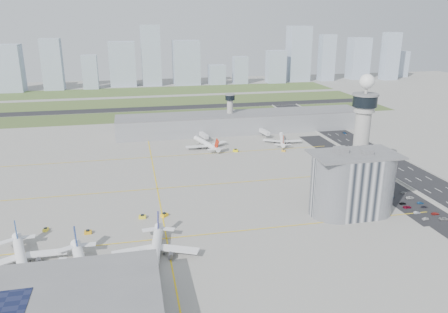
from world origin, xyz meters
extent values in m
plane|color=#9E9C93|center=(0.00, 0.00, 0.00)|extent=(1000.00, 1000.00, 0.00)
cube|color=#3D5327|center=(-20.00, 225.00, 0.04)|extent=(480.00, 50.00, 0.08)
cube|color=#4E6730|center=(-20.00, 300.00, 0.04)|extent=(480.00, 60.00, 0.08)
cube|color=#566C33|center=(-20.00, 380.00, 0.04)|extent=(480.00, 70.00, 0.08)
cube|color=black|center=(-20.00, 262.00, 0.06)|extent=(480.00, 22.00, 0.10)
cube|color=black|center=(115.00, 0.00, 0.05)|extent=(28.00, 500.00, 0.10)
cube|color=#9E9E99|center=(101.00, 0.00, 0.60)|extent=(0.60, 500.00, 1.20)
cube|color=black|center=(90.00, -10.00, 0.04)|extent=(18.00, 260.00, 0.08)
cube|color=black|center=(88.00, -22.00, 0.05)|extent=(20.00, 44.00, 0.10)
cube|color=yellow|center=(-40.00, -30.00, 0.01)|extent=(260.00, 0.60, 0.01)
cube|color=yellow|center=(-40.00, 30.00, 0.01)|extent=(260.00, 0.60, 0.01)
cube|color=yellow|center=(-40.00, 90.00, 0.01)|extent=(260.00, 0.60, 0.01)
cube|color=yellow|center=(-40.00, 30.00, 0.01)|extent=(0.60, 260.00, 0.01)
cylinder|color=#ADAAA5|center=(72.00, 8.00, 24.00)|extent=(8.40, 8.40, 48.00)
cylinder|color=#ADAAA5|center=(72.00, 8.00, 46.00)|extent=(11.00, 11.00, 4.00)
cylinder|color=black|center=(72.00, 8.00, 50.00)|extent=(13.00, 13.00, 6.00)
cylinder|color=slate|center=(72.00, 8.00, 53.50)|extent=(14.00, 14.00, 1.00)
cylinder|color=#ADAAA5|center=(72.00, 8.00, 56.00)|extent=(1.60, 1.60, 5.00)
sphere|color=white|center=(72.00, 8.00, 60.50)|extent=(8.00, 8.00, 8.00)
cylinder|color=#ADAAA5|center=(30.00, 150.00, 14.00)|extent=(5.00, 5.00, 28.00)
cylinder|color=black|center=(30.00, 150.00, 29.00)|extent=(8.00, 8.00, 4.00)
cylinder|color=slate|center=(30.00, 150.00, 31.50)|extent=(8.60, 8.60, 0.80)
cube|color=#B2B2B7|center=(52.00, -22.00, 15.00)|extent=(18.00, 24.00, 30.00)
cylinder|color=#B2B2B7|center=(43.00, -22.00, 15.00)|extent=(24.00, 24.00, 30.00)
cylinder|color=#B2B2B7|center=(61.00, -22.00, 15.00)|extent=(24.00, 24.00, 30.00)
cube|color=slate|center=(52.00, -22.00, 30.40)|extent=(42.00, 24.00, 0.80)
cube|color=slate|center=(46.00, -19.00, 32.00)|extent=(6.00, 5.00, 3.00)
cube|color=slate|center=(57.00, -24.00, 31.70)|extent=(5.00, 4.00, 2.40)
cube|color=gray|center=(40.00, 148.00, 7.50)|extent=(210.00, 32.00, 15.00)
cube|color=slate|center=(40.00, 148.00, 15.40)|extent=(210.00, 32.00, 0.80)
cube|color=slate|center=(-88.00, -82.00, 12.40)|extent=(84.00, 42.00, 0.80)
imported|color=silver|center=(83.78, -37.53, 0.62)|extent=(3.77, 1.92, 1.23)
imported|color=#9BA0AE|center=(83.89, -30.65, 0.58)|extent=(3.56, 1.36, 1.16)
imported|color=maroon|center=(83.25, -23.61, 0.60)|extent=(4.36, 2.11, 1.20)
imported|color=black|center=(83.75, -19.03, 0.54)|extent=(3.79, 1.61, 1.09)
imported|color=navy|center=(83.00, -9.80, 0.57)|extent=(3.42, 1.55, 1.14)
imported|color=silver|center=(82.39, -4.58, 0.54)|extent=(3.36, 1.33, 1.09)
imported|color=#999999|center=(92.15, -39.61, 0.61)|extent=(4.55, 2.44, 1.22)
imported|color=maroon|center=(92.02, -33.57, 0.59)|extent=(4.08, 1.68, 1.18)
imported|color=#25242E|center=(91.91, -25.18, 0.56)|extent=(3.32, 1.46, 1.11)
imported|color=navy|center=(93.04, -20.40, 0.54)|extent=(3.43, 1.61, 1.09)
imported|color=silver|center=(91.93, -13.18, 0.63)|extent=(4.52, 2.09, 1.25)
imported|color=gray|center=(92.77, -6.08, 0.54)|extent=(3.93, 2.09, 1.08)
imported|color=black|center=(115.51, 40.90, 0.62)|extent=(1.66, 3.84, 1.23)
imported|color=navy|center=(122.35, 121.44, 0.66)|extent=(2.85, 4.99, 1.31)
imported|color=gray|center=(107.11, 178.26, 0.60)|extent=(1.97, 3.72, 1.21)
cube|color=#9EADC1|center=(-204.47, 415.19, 30.18)|extent=(35.81, 28.65, 60.36)
cube|color=#9EADC1|center=(-150.11, 419.66, 33.44)|extent=(25.49, 20.39, 66.89)
cube|color=#9EADC1|center=(-102.68, 417.90, 22.60)|extent=(20.04, 16.03, 45.20)
cube|color=#9EADC1|center=(-59.44, 436.89, 30.61)|extent=(35.76, 28.61, 61.22)
cube|color=#9EADC1|center=(-19.42, 431.56, 41.69)|extent=(26.33, 21.06, 83.39)
cube|color=#9EADC1|center=(30.27, 432.32, 31.06)|extent=(36.96, 29.57, 62.11)
cube|color=#9EADC1|center=(73.27, 423.68, 13.87)|extent=(23.01, 18.41, 27.75)
cube|color=#9EADC1|center=(108.28, 423.34, 19.48)|extent=(20.22, 16.18, 38.97)
cube|color=#9EADC1|center=(162.17, 421.29, 23.44)|extent=(26.14, 20.92, 46.89)
cube|color=#9EADC1|center=(201.27, 433.27, 40.60)|extent=(32.26, 25.81, 81.20)
cube|color=#9EADC1|center=(244.74, 426.38, 34.37)|extent=(21.59, 17.28, 68.75)
cube|color=#9EADC1|center=(302.83, 435.54, 31.70)|extent=(30.25, 24.20, 63.40)
cube|color=#9EADC1|center=(345.49, 415.96, 35.78)|extent=(23.04, 18.43, 71.56)
cube|color=#9EADC1|center=(382.05, 443.29, 20.53)|extent=(22.64, 18.11, 41.06)
camera|label=1|loc=(-51.59, -203.62, 92.92)|focal=35.00mm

